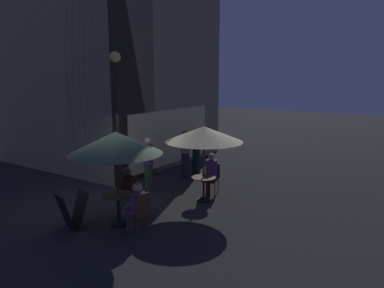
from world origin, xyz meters
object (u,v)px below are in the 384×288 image
at_px(patron_standing_4, 148,165).
at_px(cafe_table_1, 204,184).
at_px(patron_seated_1, 127,189).
at_px(patron_seated_2, 211,171).
at_px(menu_sandwich_board, 72,211).
at_px(cafe_table_0, 118,203).
at_px(patio_umbrella_0, 116,143).
at_px(patron_standing_5, 196,151).
at_px(patio_umbrella_1, 204,134).
at_px(patron_standing_3, 185,154).
at_px(street_lamp_near_corner, 117,99).
at_px(cafe_chair_2, 212,175).
at_px(cafe_chair_1, 129,192).
at_px(patron_seated_0, 136,204).
at_px(cafe_chair_0, 141,210).

bearing_deg(patron_standing_4, cafe_table_1, 147.99).
relative_size(cafe_table_1, patron_seated_1, 0.57).
relative_size(patron_seated_2, patron_standing_4, 0.74).
height_order(menu_sandwich_board, patron_standing_4, patron_standing_4).
bearing_deg(cafe_table_0, menu_sandwich_board, 132.15).
bearing_deg(patio_umbrella_0, patron_standing_5, 10.73).
height_order(patio_umbrella_1, patron_standing_3, patio_umbrella_1).
xyz_separation_m(street_lamp_near_corner, cafe_table_1, (1.01, -2.33, -2.41)).
relative_size(cafe_table_0, cafe_chair_2, 0.85).
distance_m(patio_umbrella_0, cafe_chair_2, 3.76).
bearing_deg(cafe_chair_1, cafe_table_0, 0.00).
bearing_deg(menu_sandwich_board, cafe_table_1, -8.53).
xyz_separation_m(patio_umbrella_0, patron_seated_2, (3.26, -0.68, -1.32)).
xyz_separation_m(cafe_table_0, patio_umbrella_1, (2.62, -0.82, 1.39)).
bearing_deg(patio_umbrella_1, patron_standing_5, 36.66).
bearing_deg(cafe_chair_2, cafe_table_1, -0.00).
xyz_separation_m(cafe_table_1, patio_umbrella_1, (0.00, -0.00, 1.45)).
height_order(cafe_table_1, patron_seated_0, patron_seated_0).
distance_m(patron_seated_2, patron_standing_5, 2.37).
bearing_deg(menu_sandwich_board, patron_standing_5, 18.80).
bearing_deg(patron_seated_0, patron_standing_4, -49.56).
relative_size(menu_sandwich_board, patron_standing_3, 0.50).
bearing_deg(patron_standing_5, patron_seated_0, 75.83).
distance_m(menu_sandwich_board, cafe_chair_1, 1.55).
distance_m(cafe_table_0, patron_standing_5, 5.09).
xyz_separation_m(cafe_chair_1, patron_seated_2, (2.50, -1.04, 0.16)).
height_order(cafe_chair_2, patron_standing_3, patron_standing_3).
height_order(patio_umbrella_0, cafe_chair_0, patio_umbrella_0).
bearing_deg(patron_seated_0, cafe_table_1, -87.79).
xyz_separation_m(street_lamp_near_corner, patron_seated_0, (-1.67, -2.15, -2.22)).
bearing_deg(cafe_chair_1, street_lamp_near_corner, -151.72).
height_order(cafe_table_1, patron_standing_4, patron_standing_4).
xyz_separation_m(street_lamp_near_corner, cafe_chair_1, (-0.84, -1.14, -2.35)).
bearing_deg(patron_seated_2, patio_umbrella_1, 0.00).
height_order(patio_umbrella_0, patron_seated_2, patio_umbrella_0).
height_order(cafe_table_1, cafe_chair_0, cafe_chair_0).
distance_m(patio_umbrella_0, patio_umbrella_1, 2.74).
bearing_deg(patio_umbrella_0, cafe_table_0, 0.00).
bearing_deg(cafe_table_0, patron_standing_5, 10.73).
relative_size(patio_umbrella_1, patron_seated_1, 1.76).
xyz_separation_m(cafe_table_0, cafe_table_1, (2.62, -0.82, -0.06)).
bearing_deg(cafe_chair_0, patio_umbrella_1, -84.70).
xyz_separation_m(cafe_table_0, patron_seated_2, (3.26, -0.68, 0.15)).
height_order(cafe_table_0, cafe_chair_2, cafe_chair_2).
bearing_deg(patron_seated_2, patron_seated_1, -32.71).
height_order(cafe_chair_0, patron_seated_2, patron_seated_2).
relative_size(menu_sandwich_board, patron_standing_4, 0.50).
distance_m(cafe_table_1, patio_umbrella_1, 1.45).
xyz_separation_m(patio_umbrella_0, patron_standing_4, (2.39, 1.04, -1.16)).
height_order(patron_seated_2, patron_standing_5, patron_standing_5).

